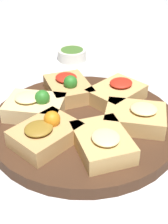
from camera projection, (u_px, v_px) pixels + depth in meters
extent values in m
plane|color=silver|center=(84.00, 128.00, 0.61)|extent=(3.00, 3.00, 0.00)
cylinder|color=#422819|center=(84.00, 124.00, 0.60)|extent=(0.36, 0.36, 0.02)
cube|color=tan|center=(116.00, 94.00, 0.64)|extent=(0.13, 0.11, 0.03)
ellipsoid|color=red|center=(121.00, 83.00, 0.64)|extent=(0.06, 0.06, 0.01)
cube|color=tan|center=(68.00, 89.00, 0.66)|extent=(0.09, 0.12, 0.03)
ellipsoid|color=red|center=(66.00, 77.00, 0.66)|extent=(0.05, 0.05, 0.01)
sphere|color=#2D7A28|center=(70.00, 82.00, 0.64)|extent=(0.03, 0.03, 0.03)
cube|color=#E5C689|center=(35.00, 107.00, 0.60)|extent=(0.14, 0.13, 0.03)
ellipsoid|color=beige|center=(27.00, 98.00, 0.59)|extent=(0.07, 0.07, 0.01)
sphere|color=#2D7A28|center=(42.00, 97.00, 0.58)|extent=(0.03, 0.03, 0.03)
cube|color=tan|center=(46.00, 135.00, 0.53)|extent=(0.13, 0.11, 0.03)
ellipsoid|color=olive|center=(39.00, 128.00, 0.51)|extent=(0.06, 0.06, 0.01)
sphere|color=orange|center=(52.00, 119.00, 0.52)|extent=(0.03, 0.03, 0.03)
cube|color=tan|center=(102.00, 142.00, 0.51)|extent=(0.10, 0.12, 0.03)
ellipsoid|color=beige|center=(106.00, 137.00, 0.49)|extent=(0.05, 0.06, 0.01)
cube|color=tan|center=(135.00, 118.00, 0.57)|extent=(0.14, 0.13, 0.03)
ellipsoid|color=beige|center=(144.00, 109.00, 0.56)|extent=(0.07, 0.07, 0.01)
cylinder|color=silver|center=(72.00, 55.00, 0.88)|extent=(0.08, 0.08, 0.03)
cylinder|color=#4C7A33|center=(72.00, 50.00, 0.87)|extent=(0.06, 0.06, 0.01)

